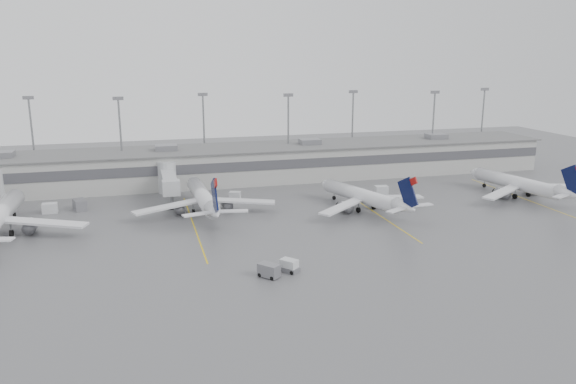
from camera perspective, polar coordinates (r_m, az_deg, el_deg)
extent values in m
plane|color=#555558|center=(84.10, 4.19, -7.13)|extent=(260.00, 260.00, 0.00)
cube|color=#A5A6A1|center=(137.07, -3.79, 2.90)|extent=(150.00, 16.00, 8.00)
cube|color=#47474C|center=(129.14, -3.09, 2.67)|extent=(150.00, 0.15, 2.20)
cube|color=#606060|center=(136.35, -3.82, 4.57)|extent=(152.00, 17.00, 0.30)
cube|color=slate|center=(136.70, -27.09, 3.41)|extent=(5.00, 4.00, 1.30)
cube|color=slate|center=(153.93, 14.82, 5.49)|extent=(5.00, 4.00, 1.30)
cylinder|color=gray|center=(144.82, -24.48, 4.68)|extent=(0.44, 0.44, 20.00)
cube|color=slate|center=(143.75, -24.89, 8.69)|extent=(2.40, 0.50, 0.80)
cylinder|color=gray|center=(135.50, -16.58, 4.79)|extent=(0.44, 0.44, 20.00)
cube|color=slate|center=(134.36, -16.89, 9.09)|extent=(2.40, 0.50, 0.80)
cylinder|color=gray|center=(143.81, -8.52, 5.72)|extent=(0.44, 0.44, 20.00)
cube|color=slate|center=(142.73, -8.67, 9.77)|extent=(2.40, 0.50, 0.80)
cylinder|color=gray|center=(140.25, 0.03, 5.66)|extent=(0.44, 0.44, 20.00)
cube|color=slate|center=(139.14, 0.03, 9.82)|extent=(2.40, 0.50, 0.80)
cylinder|color=gray|center=(153.58, 6.55, 6.30)|extent=(0.44, 0.44, 20.00)
cube|color=slate|center=(152.58, 6.66, 10.10)|extent=(2.40, 0.50, 0.80)
cylinder|color=gray|center=(155.49, 14.49, 6.04)|extent=(0.44, 0.44, 20.00)
cube|color=slate|center=(154.49, 14.72, 9.79)|extent=(2.40, 0.50, 0.80)
cylinder|color=gray|center=(172.32, 19.10, 6.45)|extent=(0.44, 0.44, 20.00)
cube|color=slate|center=(171.43, 19.37, 9.83)|extent=(2.40, 0.50, 0.80)
cylinder|color=#ACAFB2|center=(126.92, -12.17, 1.48)|extent=(4.00, 4.00, 7.00)
cube|color=#ACAFB2|center=(120.40, -12.01, 1.21)|extent=(2.80, 13.00, 2.60)
cube|color=#ACAFB2|center=(113.10, -11.78, 0.41)|extent=(3.40, 2.40, 3.00)
cylinder|color=gray|center=(113.80, -11.71, -1.01)|extent=(0.70, 0.70, 2.80)
cube|color=black|center=(114.07, -11.69, -1.52)|extent=(2.20, 1.20, 0.70)
cube|color=yellow|center=(102.87, -9.56, -3.32)|extent=(0.25, 40.00, 0.01)
cube|color=yellow|center=(111.47, 8.63, -1.93)|extent=(0.25, 40.00, 0.01)
cube|color=yellow|center=(129.31, 22.99, -0.69)|extent=(0.25, 40.00, 0.01)
cone|color=silver|center=(120.61, -25.78, -0.33)|extent=(3.49, 3.28, 3.36)
cube|color=silver|center=(103.07, -23.54, -2.86)|extent=(14.64, 7.84, 0.39)
cylinder|color=black|center=(117.71, -26.04, -2.12)|extent=(0.44, 1.02, 1.01)
cylinder|color=black|center=(105.63, -26.28, -3.81)|extent=(0.56, 1.25, 1.23)
cylinder|color=silver|center=(110.73, -8.69, -0.42)|extent=(3.93, 22.36, 3.03)
cone|color=silver|center=(122.80, -9.61, 0.97)|extent=(3.15, 2.95, 3.03)
cone|color=silver|center=(97.79, -7.46, -2.06)|extent=(3.24, 5.18, 3.03)
cube|color=silver|center=(107.41, -12.17, -1.47)|extent=(13.24, 7.03, 0.35)
cube|color=silver|center=(109.48, -4.78, -0.91)|extent=(13.37, 6.08, 0.35)
cube|color=black|center=(96.55, -7.46, -0.46)|extent=(0.53, 5.70, 6.62)
cube|color=maroon|center=(94.67, -7.37, 0.89)|extent=(0.39, 2.06, 1.92)
cylinder|color=black|center=(120.09, -9.33, -0.58)|extent=(0.39, 0.92, 0.91)
cylinder|color=black|center=(109.15, -9.58, -2.01)|extent=(0.50, 1.13, 1.11)
cylinder|color=black|center=(109.76, -7.38, -1.84)|extent=(0.50, 1.13, 1.11)
cylinder|color=silver|center=(112.07, 7.35, -0.31)|extent=(8.97, 20.49, 2.81)
cone|color=silver|center=(120.90, 3.80, 0.82)|extent=(3.48, 3.36, 2.81)
cone|color=silver|center=(103.13, 11.82, -1.54)|extent=(4.11, 5.32, 2.81)
cube|color=silver|center=(106.26, 5.54, -1.47)|extent=(11.31, 9.10, 0.33)
cube|color=silver|center=(114.65, 10.69, -0.51)|extent=(12.19, 2.48, 0.33)
cube|color=black|center=(102.13, 12.08, -0.13)|extent=(1.88, 5.11, 6.13)
cube|color=maroon|center=(100.75, 12.64, 1.07)|extent=(0.85, 1.89, 1.78)
cylinder|color=black|center=(119.01, 4.70, -0.59)|extent=(0.57, 0.90, 0.84)
cylinder|color=black|center=(110.05, 7.16, -1.81)|extent=(0.72, 1.11, 1.03)
cylinder|color=black|center=(112.55, 8.70, -1.51)|extent=(0.72, 1.11, 1.03)
cylinder|color=silver|center=(130.98, 22.11, 0.89)|extent=(7.07, 21.60, 2.92)
cone|color=silver|center=(139.04, 18.43, 1.91)|extent=(3.40, 3.25, 2.92)
cone|color=silver|center=(123.00, 26.60, -0.18)|extent=(3.82, 5.35, 2.92)
cube|color=silver|center=(124.40, 20.92, -0.02)|extent=(12.29, 8.41, 0.34)
cube|color=silver|center=(134.60, 24.88, 0.60)|extent=(12.88, 4.00, 0.34)
cube|color=black|center=(122.13, 26.92, 1.05)|extent=(1.36, 5.44, 6.37)
cylinder|color=black|center=(137.29, 19.31, 0.63)|extent=(0.51, 0.93, 0.88)
cylinder|color=black|center=(128.75, 22.05, -0.41)|extent=(0.64, 1.14, 1.07)
cylinder|color=black|center=(131.80, 23.24, -0.21)|extent=(0.64, 1.14, 1.07)
cube|color=silver|center=(80.19, 0.11, -7.48)|extent=(2.72, 2.82, 1.81)
cube|color=slate|center=(80.39, 0.11, -7.84)|extent=(3.13, 3.26, 0.70)
cylinder|color=black|center=(80.34, -0.82, -7.91)|extent=(0.53, 0.57, 0.56)
cylinder|color=black|center=(81.57, -0.16, -7.57)|extent=(0.53, 0.57, 0.56)
cylinder|color=black|center=(79.28, 0.38, -8.22)|extent=(0.53, 0.57, 0.56)
cylinder|color=black|center=(80.52, 1.03, -7.86)|extent=(0.53, 0.57, 0.56)
cube|color=slate|center=(78.34, -1.94, -7.94)|extent=(3.20, 3.34, 1.79)
cylinder|color=black|center=(78.65, -2.88, -8.42)|extent=(0.56, 0.60, 0.59)
cylinder|color=black|center=(78.59, -0.99, -8.42)|extent=(0.56, 0.60, 0.59)
cube|color=silver|center=(118.11, -23.04, -1.52)|extent=(2.78, 1.88, 1.95)
cube|color=silver|center=(119.45, -5.42, -0.36)|extent=(2.71, 2.27, 1.63)
cube|color=silver|center=(124.45, 9.45, 0.17)|extent=(2.90, 2.06, 1.95)
cube|color=slate|center=(118.21, -20.40, -1.21)|extent=(3.06, 3.91, 2.14)
cone|color=#E43F04|center=(113.83, -25.17, -2.60)|extent=(0.48, 0.48, 0.76)
cone|color=#E43F04|center=(109.97, -8.04, -1.97)|extent=(0.38, 0.38, 0.61)
cone|color=#E43F04|center=(121.30, 8.44, -0.46)|extent=(0.41, 0.41, 0.66)
cone|color=#E43F04|center=(138.44, 21.78, 0.48)|extent=(0.42, 0.42, 0.67)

